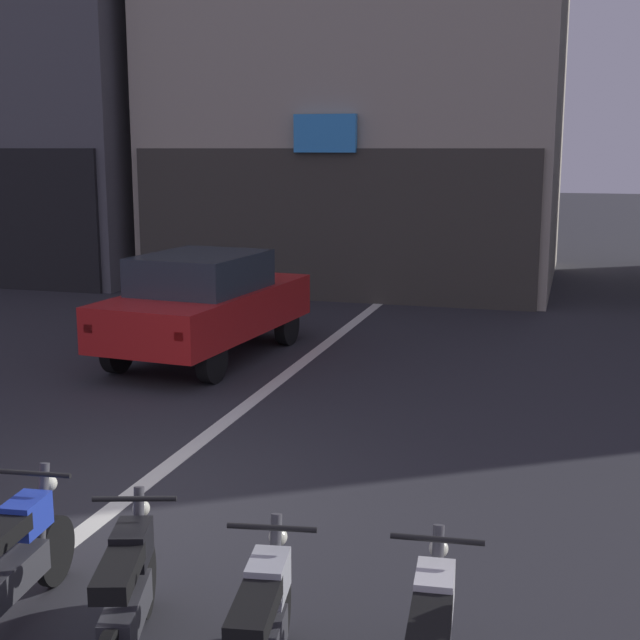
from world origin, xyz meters
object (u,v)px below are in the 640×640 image
car_red_crossing_near (206,302)px  motorcycle_silver_row_right_mid (263,632)px  motorcycle_black_row_centre (128,594)px  motorcycle_blue_row_left_mid (15,560)px

car_red_crossing_near → motorcycle_silver_row_right_mid: car_red_crossing_near is taller
motorcycle_black_row_centre → motorcycle_silver_row_right_mid: 0.98m
motorcycle_blue_row_left_mid → motorcycle_black_row_centre: same height
motorcycle_blue_row_left_mid → motorcycle_black_row_centre: 0.98m
car_red_crossing_near → motorcycle_black_row_centre: (2.82, -7.71, -0.43)m
motorcycle_black_row_centre → motorcycle_silver_row_right_mid: size_ratio=0.97×
car_red_crossing_near → motorcycle_silver_row_right_mid: 8.75m
car_red_crossing_near → motorcycle_blue_row_left_mid: bearing=-76.1°
car_red_crossing_near → motorcycle_blue_row_left_mid: size_ratio=2.54×
car_red_crossing_near → motorcycle_blue_row_left_mid: car_red_crossing_near is taller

